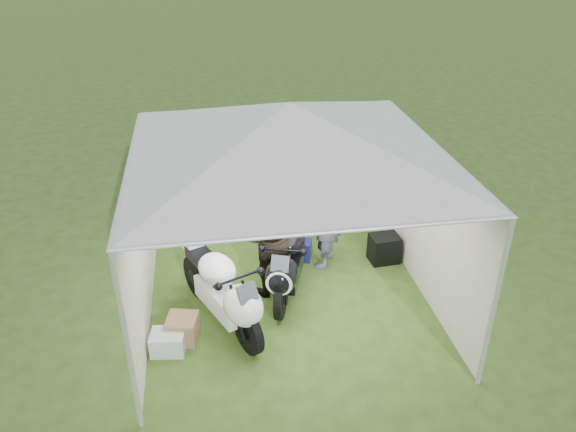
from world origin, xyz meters
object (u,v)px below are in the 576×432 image
object	(u,v)px
person_dark_jacket	(268,236)
person_blue_jacket	(326,213)
crate_1	(183,329)
paddock_stand	(298,250)
canopy_tent	(289,134)
motorcycle_black	(288,260)
motorcycle_white	(224,290)
equipment_box	(384,248)
crate_0	(168,342)

from	to	relation	value
person_dark_jacket	person_blue_jacket	size ratio (longest dim) A/B	1.01
crate_1	paddock_stand	bearing A→B (deg)	42.81
canopy_tent	motorcycle_black	xyz separation A→B (m)	(0.02, 0.19, -2.01)
person_blue_jacket	canopy_tent	bearing A→B (deg)	-15.05
paddock_stand	person_blue_jacket	distance (m)	0.89
motorcycle_black	person_blue_jacket	world-z (taller)	person_blue_jacket
canopy_tent	crate_1	world-z (taller)	canopy_tent
motorcycle_white	person_blue_jacket	xyz separation A→B (m)	(1.68, 1.29, 0.34)
paddock_stand	equipment_box	xyz separation A→B (m)	(1.38, -0.29, 0.06)
crate_0	crate_1	size ratio (longest dim) A/B	1.10
equipment_box	crate_0	xyz separation A→B (m)	(-3.42, -1.64, -0.08)
motorcycle_black	crate_1	world-z (taller)	motorcycle_black
motorcycle_black	equipment_box	size ratio (longest dim) A/B	4.31
motorcycle_white	crate_0	bearing A→B (deg)	-176.06
person_dark_jacket	paddock_stand	bearing A→B (deg)	-131.86
motorcycle_white	paddock_stand	xyz separation A→B (m)	(1.28, 1.51, -0.42)
canopy_tent	person_blue_jacket	world-z (taller)	canopy_tent
motorcycle_white	crate_0	world-z (taller)	motorcycle_white
person_dark_jacket	crate_0	xyz separation A→B (m)	(-1.46, -1.14, -0.79)
canopy_tent	person_dark_jacket	world-z (taller)	canopy_tent
paddock_stand	person_dark_jacket	world-z (taller)	person_dark_jacket
motorcycle_black	paddock_stand	world-z (taller)	motorcycle_black
paddock_stand	crate_1	size ratio (longest dim) A/B	1.13
canopy_tent	equipment_box	xyz separation A→B (m)	(1.70, 0.78, -2.35)
canopy_tent	crate_1	size ratio (longest dim) A/B	14.42
canopy_tent	person_blue_jacket	bearing A→B (deg)	49.33
motorcycle_black	crate_1	xyz separation A→B (m)	(-1.56, -0.84, -0.39)
paddock_stand	equipment_box	world-z (taller)	equipment_box
motorcycle_white	crate_0	distance (m)	0.98
paddock_stand	crate_0	world-z (taller)	paddock_stand
paddock_stand	equipment_box	size ratio (longest dim) A/B	0.97
canopy_tent	crate_0	bearing A→B (deg)	-153.55
motorcycle_black	crate_0	xyz separation A→B (m)	(-1.74, -1.05, -0.42)
crate_0	person_blue_jacket	bearing A→B (deg)	34.85
motorcycle_white	crate_1	distance (m)	0.74
person_dark_jacket	crate_1	distance (m)	1.75
person_dark_jacket	person_blue_jacket	world-z (taller)	person_dark_jacket
motorcycle_black	crate_0	bearing A→B (deg)	-130.07
motorcycle_black	crate_0	size ratio (longest dim) A/B	4.55
person_blue_jacket	equipment_box	xyz separation A→B (m)	(0.97, -0.07, -0.70)
paddock_stand	canopy_tent	bearing A→B (deg)	-106.83
motorcycle_black	crate_1	distance (m)	1.81
equipment_box	crate_1	world-z (taller)	equipment_box
motorcycle_black	canopy_tent	bearing A→B (deg)	-77.49
paddock_stand	equipment_box	distance (m)	1.41
motorcycle_black	crate_1	bearing A→B (deg)	-132.61
canopy_tent	motorcycle_black	bearing A→B (deg)	83.55
person_dark_jacket	crate_1	bearing A→B (deg)	31.24
motorcycle_white	equipment_box	world-z (taller)	motorcycle_white
canopy_tent	person_blue_jacket	distance (m)	2.00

